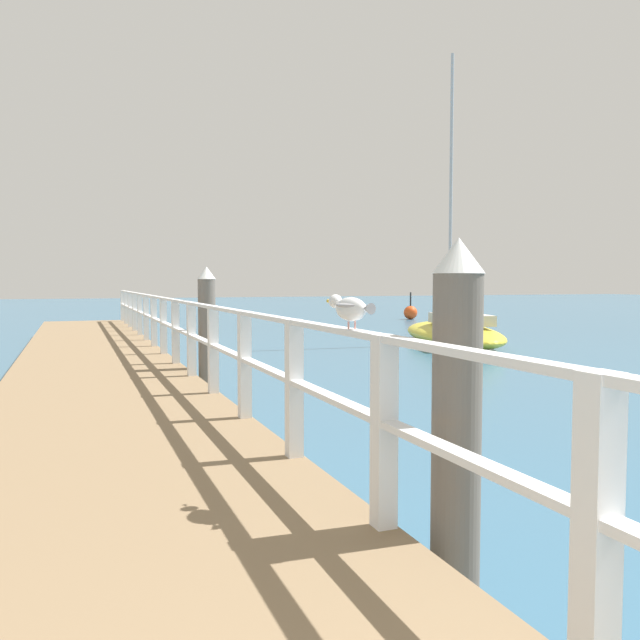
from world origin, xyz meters
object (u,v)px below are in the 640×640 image
(dock_piling_near, at_px, (456,429))
(dock_piling_far, at_px, (207,334))
(seagull_foreground, at_px, (350,308))
(channel_buoy, at_px, (410,312))
(boat_0, at_px, (453,332))

(dock_piling_near, distance_m, dock_piling_far, 7.20)
(seagull_foreground, bearing_deg, channel_buoy, 48.88)
(dock_piling_far, xyz_separation_m, boat_0, (8.70, 6.26, -0.68))
(dock_piling_near, relative_size, channel_buoy, 1.55)
(channel_buoy, bearing_deg, boat_0, -113.87)
(dock_piling_far, xyz_separation_m, seagull_foreground, (-0.38, -6.57, 0.67))
(dock_piling_far, bearing_deg, dock_piling_near, -90.00)
(boat_0, relative_size, channel_buoy, 6.28)
(dock_piling_near, bearing_deg, boat_0, 57.12)
(boat_0, xyz_separation_m, channel_buoy, (5.53, 12.50, -0.06))
(dock_piling_far, bearing_deg, seagull_foreground, -93.32)
(dock_piling_far, distance_m, boat_0, 10.74)
(dock_piling_far, bearing_deg, channel_buoy, 52.82)
(dock_piling_near, height_order, seagull_foreground, dock_piling_near)
(boat_0, bearing_deg, seagull_foreground, -109.33)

